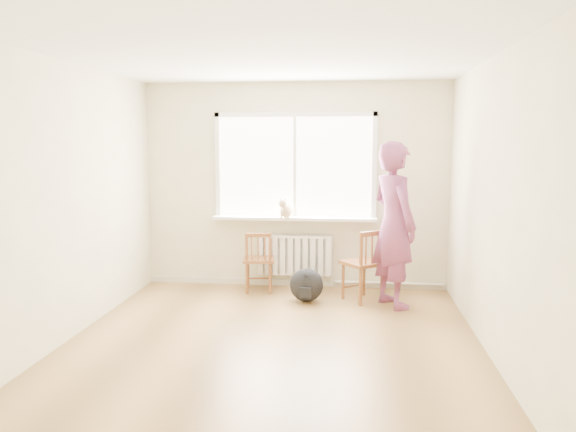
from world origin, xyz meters
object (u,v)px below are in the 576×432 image
(cat, at_px, (286,209))
(backpack, at_px, (306,285))
(chair_right, at_px, (365,265))
(chair_left, at_px, (259,262))
(person, at_px, (394,225))

(cat, bearing_deg, backpack, -44.45)
(chair_right, height_order, backpack, chair_right)
(chair_right, relative_size, backpack, 2.17)
(chair_right, distance_m, backpack, 0.75)
(chair_left, height_order, person, person)
(person, relative_size, cat, 4.83)
(cat, bearing_deg, chair_right, -8.69)
(person, bearing_deg, chair_right, 36.98)
(chair_right, bearing_deg, person, 117.83)
(person, height_order, backpack, person)
(backpack, bearing_deg, person, -2.99)
(chair_right, distance_m, person, 0.63)
(chair_left, xyz_separation_m, backpack, (0.65, -0.37, -0.19))
(person, bearing_deg, chair_left, 46.34)
(chair_right, height_order, person, person)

